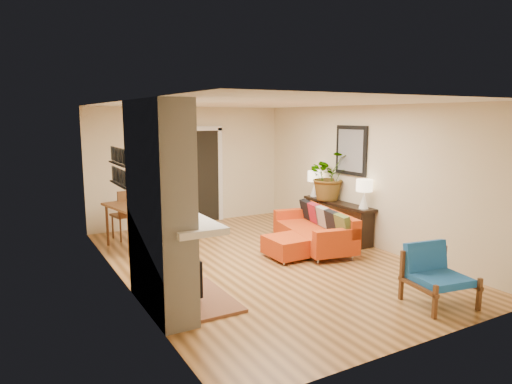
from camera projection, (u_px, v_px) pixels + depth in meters
room_shell at (225, 170)px, 9.98m from camera, size 6.50×6.50×6.50m
fireplace at (162, 212)px, 5.59m from camera, size 1.09×1.68×2.60m
sofa at (317, 230)px, 8.40m from camera, size 1.17×2.06×0.76m
ottoman at (289, 246)px, 7.80m from camera, size 0.73×0.73×0.37m
blue_chair at (434, 271)px, 5.91m from camera, size 0.84×0.82×0.77m
dining_table at (137, 213)px, 8.36m from camera, size 1.03×1.90×1.00m
console_table at (338, 209)px, 9.02m from camera, size 0.34×1.85×0.72m
lamp_near at (364, 190)px, 8.32m from camera, size 0.30×0.30×0.54m
lamp_far at (315, 180)px, 9.61m from camera, size 0.30×0.30×0.54m
houseplant at (329, 176)px, 9.16m from camera, size 1.01×0.91×0.99m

